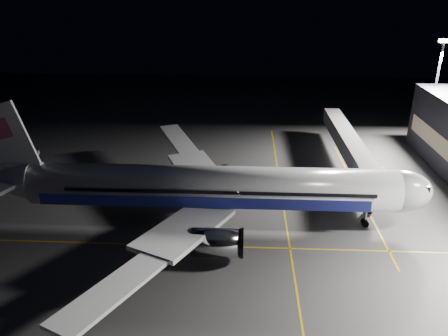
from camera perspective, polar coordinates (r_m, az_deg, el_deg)
name	(u,v)px	position (r m, az deg, el deg)	size (l,w,h in m)	color
ground	(212,222)	(60.06, -1.52, -7.03)	(200.00, 200.00, 0.00)	#4C4C4F
guide_line_main	(286,224)	(60.19, 8.10, -7.20)	(0.25, 80.00, 0.01)	gold
guide_line_cross	(209,246)	(54.98, -1.99, -10.17)	(70.00, 0.25, 0.01)	gold
guide_line_side	(358,193)	(70.98, 17.15, -3.10)	(0.25, 40.00, 0.01)	gold
airliner	(204,188)	(57.71, -2.64, -2.56)	(61.48, 54.22, 16.64)	silver
jet_bridge	(351,147)	(76.42, 16.21, 2.66)	(3.60, 34.40, 6.30)	#B2B2B7
floodlight_mast_north	(436,84)	(92.74, 25.96, 9.84)	(2.40, 0.68, 20.70)	#59595E
baggage_tug	(224,171)	(73.41, 0.06, -0.37)	(2.71, 2.25, 1.84)	black
safety_cone_a	(160,205)	(64.44, -8.38, -4.77)	(0.35, 0.35, 0.52)	#DB5809
safety_cone_b	(256,206)	(63.67, 4.20, -4.92)	(0.37, 0.37, 0.55)	#DB5809
safety_cone_c	(241,187)	(69.11, 2.19, -2.45)	(0.42, 0.42, 0.63)	#DB5809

